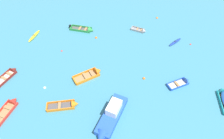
{
  "coord_description": "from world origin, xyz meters",
  "views": [
    {
      "loc": [
        -4.25,
        0.75,
        21.69
      ],
      "look_at": [
        0.0,
        20.08,
        0.15
      ],
      "focal_mm": 31.06,
      "sensor_mm": 36.0,
      "label": 1
    }
  ],
  "objects_px": {
    "rowboat_blue_far_back": "(183,82)",
    "rowboat_red_far_right": "(10,106)",
    "mooring_buoy_between_boats_right": "(96,38)",
    "rowboat_green_far_left": "(86,30)",
    "motor_launch_blue_distant_center": "(110,118)",
    "mooring_buoy_far_field": "(62,51)",
    "rowboat_maroon_outer_left": "(11,73)",
    "rowboat_orange_back_row_right": "(93,73)",
    "mooring_buoy_outer_edge": "(45,88)",
    "mooring_buoy_near_foreground": "(157,18)",
    "rowboat_orange_midfield_right": "(69,105)",
    "kayak_yellow_foreground_center": "(34,36)",
    "kayak_deep_blue_midfield_left": "(175,42)",
    "mooring_buoy_between_boats_left": "(144,79)",
    "rowboat_grey_cluster_inner": "(141,31)",
    "mooring_buoy_central": "(190,44)"
  },
  "relations": [
    {
      "from": "rowboat_orange_back_row_right",
      "to": "mooring_buoy_near_foreground",
      "type": "relative_size",
      "value": 10.54
    },
    {
      "from": "motor_launch_blue_distant_center",
      "to": "mooring_buoy_between_boats_right",
      "type": "xyz_separation_m",
      "value": [
        0.89,
        16.38,
        -0.64
      ]
    },
    {
      "from": "rowboat_blue_far_back",
      "to": "mooring_buoy_outer_edge",
      "type": "xyz_separation_m",
      "value": [
        -19.26,
        3.32,
        -0.18
      ]
    },
    {
      "from": "rowboat_red_far_right",
      "to": "rowboat_green_far_left",
      "type": "bearing_deg",
      "value": 50.67
    },
    {
      "from": "rowboat_green_far_left",
      "to": "rowboat_orange_back_row_right",
      "type": "height_order",
      "value": "rowboat_orange_back_row_right"
    },
    {
      "from": "rowboat_red_far_right",
      "to": "rowboat_orange_midfield_right",
      "type": "bearing_deg",
      "value": -11.21
    },
    {
      "from": "rowboat_maroon_outer_left",
      "to": "mooring_buoy_central",
      "type": "bearing_deg",
      "value": 0.89
    },
    {
      "from": "mooring_buoy_near_foreground",
      "to": "mooring_buoy_between_boats_left",
      "type": "distance_m",
      "value": 16.48
    },
    {
      "from": "rowboat_green_far_left",
      "to": "mooring_buoy_near_foreground",
      "type": "relative_size",
      "value": 10.77
    },
    {
      "from": "kayak_deep_blue_midfield_left",
      "to": "mooring_buoy_between_boats_left",
      "type": "bearing_deg",
      "value": -140.19
    },
    {
      "from": "rowboat_maroon_outer_left",
      "to": "mooring_buoy_far_field",
      "type": "bearing_deg",
      "value": 24.74
    },
    {
      "from": "rowboat_red_far_right",
      "to": "motor_launch_blue_distant_center",
      "type": "bearing_deg",
      "value": -20.72
    },
    {
      "from": "rowboat_orange_midfield_right",
      "to": "mooring_buoy_far_field",
      "type": "bearing_deg",
      "value": 92.32
    },
    {
      "from": "rowboat_red_far_right",
      "to": "motor_launch_blue_distant_center",
      "type": "distance_m",
      "value": 13.1
    },
    {
      "from": "kayak_deep_blue_midfield_left",
      "to": "kayak_yellow_foreground_center",
      "type": "distance_m",
      "value": 25.05
    },
    {
      "from": "rowboat_red_far_right",
      "to": "mooring_buoy_outer_edge",
      "type": "xyz_separation_m",
      "value": [
        4.29,
        2.21,
        -0.19
      ]
    },
    {
      "from": "mooring_buoy_outer_edge",
      "to": "rowboat_red_far_right",
      "type": "bearing_deg",
      "value": -152.76
    },
    {
      "from": "mooring_buoy_outer_edge",
      "to": "mooring_buoy_between_boats_right",
      "type": "xyz_separation_m",
      "value": [
        8.83,
        9.54,
        0.0
      ]
    },
    {
      "from": "rowboat_maroon_outer_left",
      "to": "mooring_buoy_near_foreground",
      "type": "xyz_separation_m",
      "value": [
        26.8,
        9.43,
        -0.18
      ]
    },
    {
      "from": "mooring_buoy_outer_edge",
      "to": "kayak_deep_blue_midfield_left",
      "type": "bearing_deg",
      "value": 13.39
    },
    {
      "from": "kayak_deep_blue_midfield_left",
      "to": "rowboat_orange_back_row_right",
      "type": "distance_m",
      "value": 15.59
    },
    {
      "from": "kayak_yellow_foreground_center",
      "to": "mooring_buoy_near_foreground",
      "type": "bearing_deg",
      "value": 2.16
    },
    {
      "from": "kayak_yellow_foreground_center",
      "to": "rowboat_orange_midfield_right",
      "type": "bearing_deg",
      "value": -72.29
    },
    {
      "from": "rowboat_blue_far_back",
      "to": "rowboat_maroon_outer_left",
      "type": "distance_m",
      "value": 25.24
    },
    {
      "from": "rowboat_green_far_left",
      "to": "kayak_yellow_foreground_center",
      "type": "bearing_deg",
      "value": 178.64
    },
    {
      "from": "kayak_yellow_foreground_center",
      "to": "mooring_buoy_between_boats_left",
      "type": "bearing_deg",
      "value": -40.29
    },
    {
      "from": "rowboat_orange_midfield_right",
      "to": "mooring_buoy_far_field",
      "type": "height_order",
      "value": "rowboat_orange_midfield_right"
    },
    {
      "from": "kayak_deep_blue_midfield_left",
      "to": "rowboat_red_far_right",
      "type": "bearing_deg",
      "value": -164.19
    },
    {
      "from": "rowboat_orange_midfield_right",
      "to": "rowboat_green_far_left",
      "type": "bearing_deg",
      "value": 74.71
    },
    {
      "from": "mooring_buoy_near_foreground",
      "to": "mooring_buoy_between_boats_left",
      "type": "relative_size",
      "value": 1.03
    },
    {
      "from": "rowboat_red_far_right",
      "to": "rowboat_green_far_left",
      "type": "relative_size",
      "value": 1.0
    },
    {
      "from": "rowboat_blue_far_back",
      "to": "rowboat_red_far_right",
      "type": "distance_m",
      "value": 23.58
    },
    {
      "from": "rowboat_blue_far_back",
      "to": "mooring_buoy_between_boats_right",
      "type": "bearing_deg",
      "value": 129.03
    },
    {
      "from": "rowboat_blue_far_back",
      "to": "rowboat_maroon_outer_left",
      "type": "relative_size",
      "value": 0.98
    },
    {
      "from": "rowboat_red_far_right",
      "to": "mooring_buoy_far_field",
      "type": "height_order",
      "value": "rowboat_red_far_right"
    },
    {
      "from": "mooring_buoy_central",
      "to": "mooring_buoy_between_boats_right",
      "type": "distance_m",
      "value": 16.51
    },
    {
      "from": "rowboat_maroon_outer_left",
      "to": "mooring_buoy_outer_edge",
      "type": "xyz_separation_m",
      "value": [
        4.96,
        -3.76,
        -0.18
      ]
    },
    {
      "from": "rowboat_blue_far_back",
      "to": "mooring_buoy_between_boats_left",
      "type": "height_order",
      "value": "rowboat_blue_far_back"
    },
    {
      "from": "mooring_buoy_between_boats_left",
      "to": "mooring_buoy_between_boats_right",
      "type": "height_order",
      "value": "mooring_buoy_between_boats_right"
    },
    {
      "from": "rowboat_grey_cluster_inner",
      "to": "mooring_buoy_near_foreground",
      "type": "bearing_deg",
      "value": 38.54
    },
    {
      "from": "rowboat_red_far_right",
      "to": "rowboat_maroon_outer_left",
      "type": "bearing_deg",
      "value": 96.39
    },
    {
      "from": "mooring_buoy_outer_edge",
      "to": "rowboat_grey_cluster_inner",
      "type": "bearing_deg",
      "value": 29.02
    },
    {
      "from": "rowboat_blue_far_back",
      "to": "mooring_buoy_outer_edge",
      "type": "height_order",
      "value": "rowboat_blue_far_back"
    },
    {
      "from": "rowboat_red_far_right",
      "to": "kayak_yellow_foreground_center",
      "type": "relative_size",
      "value": 1.36
    },
    {
      "from": "rowboat_orange_back_row_right",
      "to": "mooring_buoy_far_field",
      "type": "xyz_separation_m",
      "value": [
        -4.37,
        6.23,
        -0.22
      ]
    },
    {
      "from": "rowboat_orange_midfield_right",
      "to": "rowboat_orange_back_row_right",
      "type": "xyz_separation_m",
      "value": [
        3.93,
        4.72,
        0.01
      ]
    },
    {
      "from": "motor_launch_blue_distant_center",
      "to": "mooring_buoy_outer_edge",
      "type": "distance_m",
      "value": 10.51
    },
    {
      "from": "rowboat_red_far_right",
      "to": "rowboat_green_far_left",
      "type": "distance_m",
      "value": 18.47
    },
    {
      "from": "mooring_buoy_central",
      "to": "mooring_buoy_between_boats_right",
      "type": "height_order",
      "value": "mooring_buoy_between_boats_right"
    },
    {
      "from": "mooring_buoy_outer_edge",
      "to": "mooring_buoy_between_boats_left",
      "type": "distance_m",
      "value": 14.18
    }
  ]
}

